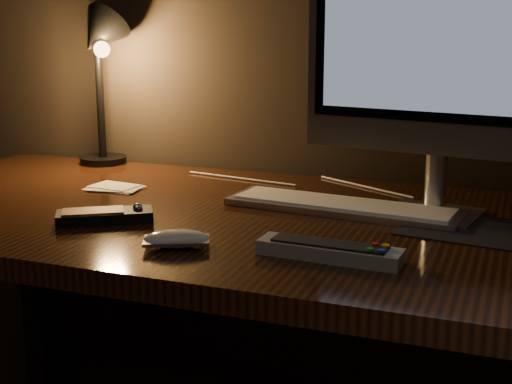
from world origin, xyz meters
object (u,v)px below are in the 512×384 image
(desk_lamp, at_px, (99,58))
(monitor, at_px, (442,44))
(desk, at_px, (251,265))
(tv_remote, at_px, (329,251))
(keyboard, at_px, (343,206))
(mouse, at_px, (176,241))
(media_remote, at_px, (105,216))

(desk_lamp, bearing_deg, monitor, -24.55)
(desk, distance_m, tv_remote, 0.39)
(keyboard, bearing_deg, desk, -168.41)
(desk_lamp, bearing_deg, keyboard, -29.03)
(monitor, bearing_deg, tv_remote, -101.04)
(desk, distance_m, monitor, 0.57)
(tv_remote, bearing_deg, mouse, -168.94)
(mouse, bearing_deg, desk, 63.49)
(mouse, relative_size, tv_remote, 0.46)
(mouse, xyz_separation_m, desk_lamp, (-0.48, 0.53, 0.26))
(monitor, xyz_separation_m, mouse, (-0.36, -0.34, -0.31))
(desk_lamp, bearing_deg, media_remote, -68.97)
(mouse, xyz_separation_m, media_remote, (-0.19, 0.09, 0.00))
(media_remote, xyz_separation_m, desk_lamp, (-0.29, 0.44, 0.26))
(desk, relative_size, monitor, 2.98)
(mouse, bearing_deg, monitor, 19.07)
(keyboard, xyz_separation_m, desk_lamp, (-0.67, 0.21, 0.26))
(keyboard, bearing_deg, media_remote, -142.94)
(tv_remote, bearing_deg, desk, 134.01)
(desk, bearing_deg, tv_remote, -49.12)
(keyboard, height_order, desk_lamp, desk_lamp)
(monitor, distance_m, desk_lamp, 0.86)
(monitor, distance_m, media_remote, 0.68)
(desk, xyz_separation_m, desk_lamp, (-0.49, 0.23, 0.40))
(tv_remote, bearing_deg, media_remote, 176.01)
(mouse, height_order, tv_remote, tv_remote)
(desk_lamp, bearing_deg, desk, -36.77)
(monitor, xyz_separation_m, keyboard, (-0.17, -0.02, -0.31))
(tv_remote, relative_size, desk_lamp, 0.57)
(monitor, xyz_separation_m, tv_remote, (-0.11, -0.31, -0.31))
(desk, bearing_deg, desk_lamp, 154.89)
(desk, distance_m, media_remote, 0.33)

